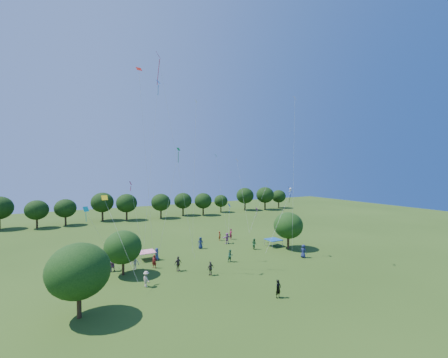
# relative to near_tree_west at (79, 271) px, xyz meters

# --- Properties ---
(ground) EXTENTS (160.00, 160.00, 0.00)m
(ground) POSITION_rel_near_tree_west_xyz_m (16.31, -9.05, -3.90)
(ground) COLOR #335018
(near_tree_west) EXTENTS (5.04, 5.04, 6.18)m
(near_tree_west) POSITION_rel_near_tree_west_xyz_m (0.00, 0.00, 0.00)
(near_tree_west) COLOR #422B19
(near_tree_west) RESTS_ON ground
(near_tree_north) EXTENTS (4.23, 4.23, 5.14)m
(near_tree_north) POSITION_rel_near_tree_west_xyz_m (5.02, 8.58, -0.67)
(near_tree_north) COLOR #422B19
(near_tree_north) RESTS_ON ground
(near_tree_east) EXTENTS (4.44, 4.44, 5.58)m
(near_tree_east) POSITION_rel_near_tree_west_xyz_m (29.30, 8.14, -0.33)
(near_tree_east) COLOR #422B19
(near_tree_east) RESTS_ON ground
(treeline) EXTENTS (88.01, 8.77, 6.77)m
(treeline) POSITION_rel_near_tree_west_xyz_m (14.58, 46.38, 0.19)
(treeline) COLOR #422B19
(treeline) RESTS_ON ground
(tent_red_stripe) EXTENTS (2.20, 2.20, 1.10)m
(tent_red_stripe) POSITION_rel_near_tree_west_xyz_m (8.89, 13.12, -2.87)
(tent_red_stripe) COLOR #F71D4B
(tent_red_stripe) RESTS_ON ground
(tent_blue) EXTENTS (2.20, 2.20, 1.10)m
(tent_blue) POSITION_rel_near_tree_west_xyz_m (28.22, 10.40, -2.87)
(tent_blue) COLOR #174D98
(tent_blue) RESTS_ON ground
(man_in_black) EXTENTS (0.70, 0.52, 1.72)m
(man_in_black) POSITION_rel_near_tree_west_xyz_m (16.79, -4.87, -3.04)
(man_in_black) COLOR black
(man_in_black) RESTS_ON ground
(crowd_person_0) EXTENTS (0.88, 0.84, 1.61)m
(crowd_person_0) POSITION_rel_near_tree_west_xyz_m (10.04, 12.29, -3.10)
(crowd_person_0) COLOR navy
(crowd_person_0) RESTS_ON ground
(crowd_person_1) EXTENTS (0.51, 0.72, 1.82)m
(crowd_person_1) POSITION_rel_near_tree_west_xyz_m (24.67, 17.68, -2.99)
(crowd_person_1) COLOR maroon
(crowd_person_1) RESTS_ON ground
(crowd_person_2) EXTENTS (0.83, 0.49, 1.62)m
(crowd_person_2) POSITION_rel_near_tree_west_xyz_m (18.28, 6.78, -3.09)
(crowd_person_2) COLOR #275C3D
(crowd_person_2) RESTS_ON ground
(crowd_person_3) EXTENTS (0.78, 1.17, 1.65)m
(crowd_person_3) POSITION_rel_near_tree_west_xyz_m (6.46, 3.79, -3.08)
(crowd_person_3) COLOR #AF9D8C
(crowd_person_3) RESTS_ON ground
(crowd_person_4) EXTENTS (1.01, 0.66, 1.59)m
(crowd_person_4) POSITION_rel_near_tree_west_xyz_m (13.83, 3.65, -3.11)
(crowd_person_4) COLOR #3E3931
(crowd_person_4) RESTS_ON ground
(crowd_person_5) EXTENTS (1.60, 0.78, 1.64)m
(crowd_person_5) POSITION_rel_near_tree_west_xyz_m (4.14, 10.50, -3.08)
(crowd_person_5) COLOR #905489
(crowd_person_5) RESTS_ON ground
(crowd_person_6) EXTENTS (0.98, 0.83, 1.75)m
(crowd_person_6) POSITION_rel_near_tree_west_xyz_m (17.54, 14.65, -3.03)
(crowd_person_6) COLOR #1A274E
(crowd_person_6) RESTS_ON ground
(crowd_person_7) EXTENTS (0.72, 0.68, 1.63)m
(crowd_person_7) POSITION_rel_near_tree_west_xyz_m (8.84, 9.20, -3.09)
(crowd_person_7) COLOR maroon
(crowd_person_7) RESTS_ON ground
(crowd_person_8) EXTENTS (0.46, 0.83, 1.65)m
(crowd_person_8) POSITION_rel_near_tree_west_xyz_m (24.57, 10.39, -3.08)
(crowd_person_8) COLOR #285D31
(crowd_person_8) RESTS_ON ground
(crowd_person_9) EXTENTS (1.23, 1.06, 1.75)m
(crowd_person_9) POSITION_rel_near_tree_west_xyz_m (6.60, 9.85, -3.03)
(crowd_person_9) COLOR beige
(crowd_person_9) RESTS_ON ground
(crowd_person_10) EXTENTS (1.13, 0.78, 1.76)m
(crowd_person_10) POSITION_rel_near_tree_west_xyz_m (11.03, 6.79, -3.02)
(crowd_person_10) COLOR #3F3632
(crowd_person_10) RESTS_ON ground
(crowd_person_11) EXTENTS (1.72, 0.77, 1.79)m
(crowd_person_11) POSITION_rel_near_tree_west_xyz_m (22.62, 15.37, -3.01)
(crowd_person_11) COLOR #AB64A0
(crowd_person_11) RESTS_ON ground
(crowd_person_12) EXTENTS (0.72, 0.99, 1.81)m
(crowd_person_12) POSITION_rel_near_tree_west_xyz_m (28.03, 3.56, -3.00)
(crowd_person_12) COLOR navy
(crowd_person_12) RESTS_ON ground
(crowd_person_13) EXTENTS (0.67, 0.67, 1.55)m
(crowd_person_13) POSITION_rel_near_tree_west_xyz_m (22.60, 17.88, -3.13)
(crowd_person_13) COLOR maroon
(crowd_person_13) RESTS_ON ground
(pirate_kite) EXTENTS (5.76, 1.86, 8.48)m
(pirate_kite) POSITION_rel_near_tree_west_xyz_m (26.97, 5.19, 5.28)
(pirate_kite) COLOR black
(red_high_kite) EXTENTS (4.06, 2.80, 24.98)m
(red_high_kite) POSITION_rel_near_tree_west_xyz_m (10.05, 8.53, 17.67)
(red_high_kite) COLOR red
(small_kite_0) EXTENTS (1.54, 1.11, 9.38)m
(small_kite_0) POSITION_rel_near_tree_west_xyz_m (6.81, 11.64, 5.03)
(small_kite_0) COLOR red
(small_kite_1) EXTENTS (4.78, 1.21, 8.90)m
(small_kite_1) POSITION_rel_near_tree_west_xyz_m (30.71, 16.09, 4.70)
(small_kite_1) COLOR #E59E0C
(small_kite_2) EXTENTS (2.67, 5.00, 8.14)m
(small_kite_2) POSITION_rel_near_tree_west_xyz_m (3.24, 6.05, 4.09)
(small_kite_2) COLOR yellow
(small_kite_3) EXTENTS (2.29, 0.88, 13.44)m
(small_kite_3) POSITION_rel_near_tree_west_xyz_m (21.77, 17.06, 8.42)
(small_kite_3) COLOR #1A9021
(small_kite_4) EXTENTS (2.12, 3.17, 4.75)m
(small_kite_4) POSITION_rel_near_tree_west_xyz_m (25.08, 18.94, 1.45)
(small_kite_4) COLOR #1337C3
(small_kite_5) EXTENTS (0.49, 2.64, 4.61)m
(small_kite_5) POSITION_rel_near_tree_west_xyz_m (26.92, 13.32, 1.22)
(small_kite_5) COLOR #731686
(small_kite_6) EXTENTS (1.01, 3.54, 18.96)m
(small_kite_6) POSITION_rel_near_tree_west_xyz_m (13.03, 6.28, 10.00)
(small_kite_6) COLOR silver
(small_kite_7) EXTENTS (3.26, 1.27, 6.52)m
(small_kite_7) POSITION_rel_near_tree_west_xyz_m (1.67, 11.44, 2.92)
(small_kite_7) COLOR #0BB0AB
(small_kite_8) EXTENTS (1.78, 0.80, 22.75)m
(small_kite_8) POSITION_rel_near_tree_west_xyz_m (7.38, 8.47, 14.53)
(small_kite_8) COLOR red
(small_kite_9) EXTENTS (0.74, 4.56, 12.78)m
(small_kite_9) POSITION_rel_near_tree_west_xyz_m (27.07, 18.96, 7.94)
(small_kite_9) COLOR #FFA50D
(small_kite_10) EXTENTS (0.78, 0.75, 20.18)m
(small_kite_10) POSITION_rel_near_tree_west_xyz_m (25.17, 2.41, 13.02)
(small_kite_10) COLOR orange
(small_kite_11) EXTENTS (2.49, 1.54, 13.41)m
(small_kite_11) POSITION_rel_near_tree_west_xyz_m (10.43, 6.48, 7.44)
(small_kite_11) COLOR #157831
(small_kite_12) EXTENTS (2.86, 1.52, 22.67)m
(small_kite_12) POSITION_rel_near_tree_west_xyz_m (9.85, 12.00, 14.75)
(small_kite_12) COLOR blue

